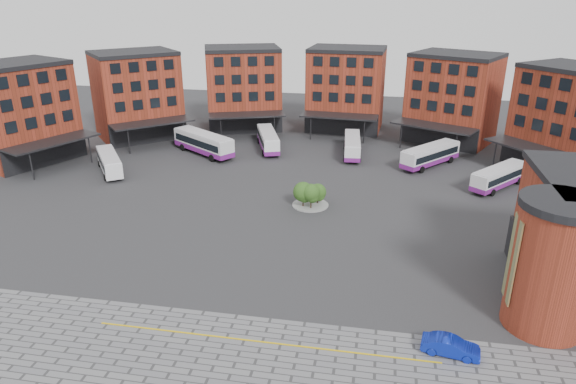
% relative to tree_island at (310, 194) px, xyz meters
% --- Properties ---
extents(ground, '(160.00, 160.00, 0.00)m').
position_rel_tree_island_xyz_m(ground, '(-1.98, -11.59, -1.68)').
color(ground, '#28282B').
rests_on(ground, ground).
extents(yellow_line, '(26.00, 0.15, 0.02)m').
position_rel_tree_island_xyz_m(yellow_line, '(0.02, -25.59, -1.65)').
color(yellow_line, gold).
rests_on(yellow_line, paving_zone).
extents(main_building, '(94.14, 42.48, 14.60)m').
position_rel_tree_island_xyz_m(main_building, '(-6.75, 26.66, 5.54)').
color(main_building, maroon).
rests_on(main_building, ground).
extents(tree_island, '(4.40, 4.40, 3.15)m').
position_rel_tree_island_xyz_m(tree_island, '(0.00, 0.00, 0.00)').
color(tree_island, gray).
rests_on(tree_island, ground).
extents(bus_a, '(7.56, 9.28, 2.78)m').
position_rel_tree_island_xyz_m(bus_a, '(-29.59, 7.06, -0.04)').
color(bus_a, white).
rests_on(bus_a, ground).
extents(bus_b, '(11.52, 9.24, 3.41)m').
position_rel_tree_island_xyz_m(bus_b, '(-19.25, 17.50, 0.17)').
color(bus_b, silver).
rests_on(bus_b, ground).
extents(bus_c, '(5.80, 10.78, 2.98)m').
position_rel_tree_island_xyz_m(bus_c, '(-9.86, 21.82, -0.07)').
color(bus_c, white).
rests_on(bus_c, ground).
extents(bus_d, '(3.14, 10.42, 2.90)m').
position_rel_tree_island_xyz_m(bus_d, '(3.69, 21.13, -0.11)').
color(bus_d, white).
rests_on(bus_d, ground).
extents(bus_e, '(8.98, 9.92, 3.07)m').
position_rel_tree_island_xyz_m(bus_e, '(15.28, 18.05, -0.02)').
color(bus_e, white).
rests_on(bus_e, ground).
extents(bus_f, '(8.35, 9.18, 2.84)m').
position_rel_tree_island_xyz_m(bus_f, '(23.48, 10.62, -0.14)').
color(bus_f, white).
rests_on(bus_f, ground).
extents(blue_car, '(4.30, 2.08, 1.36)m').
position_rel_tree_island_xyz_m(blue_car, '(13.64, -24.47, -1.00)').
color(blue_car, '#0C20A3').
rests_on(blue_car, ground).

